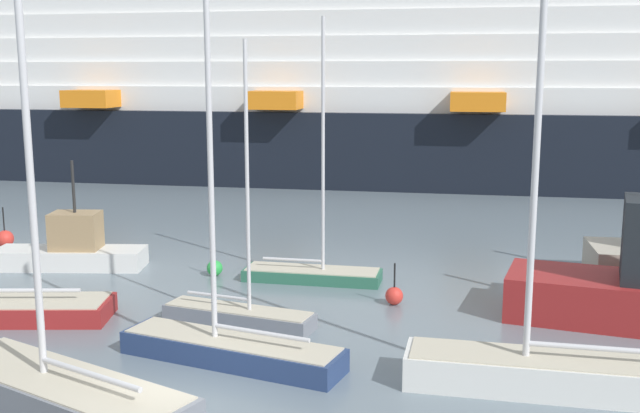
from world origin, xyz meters
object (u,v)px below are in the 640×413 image
(sailboat_0, at_px, (548,369))
(cruise_ship, at_px, (296,98))
(channel_buoy_1, at_px, (215,268))
(channel_buoy_2, at_px, (394,296))
(fishing_boat_0, at_px, (72,249))
(channel_buoy_0, at_px, (5,239))
(sailboat_2, at_px, (1,306))
(sailboat_1, at_px, (313,270))
(sailboat_6, at_px, (239,311))
(sailboat_5, at_px, (60,388))
(sailboat_4, at_px, (231,344))

(sailboat_0, distance_m, cruise_ship, 39.28)
(channel_buoy_1, bearing_deg, channel_buoy_2, -15.47)
(fishing_boat_0, height_order, channel_buoy_2, fishing_boat_0)
(channel_buoy_0, relative_size, channel_buoy_2, 1.26)
(fishing_boat_0, xyz_separation_m, channel_buoy_1, (5.95, 0.17, -0.43))
(sailboat_2, bearing_deg, cruise_ship, -104.56)
(sailboat_1, relative_size, channel_buoy_1, 6.61)
(sailboat_6, distance_m, cruise_ship, 33.78)
(sailboat_5, distance_m, channel_buoy_2, 11.60)
(sailboat_4, distance_m, channel_buoy_0, 17.72)
(sailboat_0, bearing_deg, fishing_boat_0, -25.01)
(sailboat_6, xyz_separation_m, channel_buoy_2, (4.40, 3.13, -0.12))
(channel_buoy_0, bearing_deg, sailboat_4, -35.71)
(sailboat_6, relative_size, fishing_boat_0, 1.42)
(sailboat_6, bearing_deg, channel_buoy_2, 43.94)
(channel_buoy_1, bearing_deg, sailboat_4, -65.99)
(sailboat_4, distance_m, cruise_ship, 36.76)
(cruise_ship, bearing_deg, sailboat_6, -80.47)
(sailboat_1, height_order, sailboat_4, sailboat_4)
(sailboat_2, bearing_deg, channel_buoy_0, -68.44)
(sailboat_4, height_order, sailboat_6, sailboat_4)
(sailboat_2, relative_size, channel_buoy_1, 6.52)
(sailboat_4, bearing_deg, sailboat_1, -80.57)
(sailboat_1, distance_m, sailboat_2, 10.73)
(sailboat_5, height_order, cruise_ship, cruise_ship)
(sailboat_0, relative_size, cruise_ship, 0.11)
(sailboat_6, height_order, fishing_boat_0, sailboat_6)
(sailboat_6, bearing_deg, channel_buoy_0, 159.91)
(sailboat_2, bearing_deg, channel_buoy_2, -173.49)
(sailboat_0, relative_size, channel_buoy_2, 7.32)
(sailboat_0, height_order, channel_buoy_2, sailboat_0)
(fishing_boat_0, bearing_deg, channel_buoy_2, -19.79)
(sailboat_5, relative_size, sailboat_6, 1.17)
(sailboat_2, height_order, sailboat_4, sailboat_4)
(sailboat_2, distance_m, cruise_ship, 34.29)
(sailboat_1, relative_size, cruise_ship, 0.10)
(sailboat_1, distance_m, fishing_boat_0, 9.78)
(channel_buoy_0, bearing_deg, channel_buoy_2, -13.45)
(cruise_ship, bearing_deg, fishing_boat_0, -96.16)
(sailboat_6, height_order, cruise_ship, cruise_ship)
(sailboat_1, height_order, channel_buoy_2, sailboat_1)
(channel_buoy_0, xyz_separation_m, channel_buoy_1, (10.82, -2.32, -0.07))
(sailboat_6, xyz_separation_m, fishing_boat_0, (-8.72, 4.94, 0.32))
(sailboat_4, xyz_separation_m, sailboat_6, (-0.80, 2.92, -0.10))
(channel_buoy_1, distance_m, channel_buoy_2, 7.44)
(sailboat_6, bearing_deg, fishing_boat_0, 159.05)
(sailboat_4, distance_m, channel_buoy_1, 8.79)
(sailboat_0, xyz_separation_m, channel_buoy_2, (-4.59, 6.02, -0.27))
(sailboat_5, height_order, sailboat_6, sailboat_5)
(sailboat_2, relative_size, sailboat_6, 1.10)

